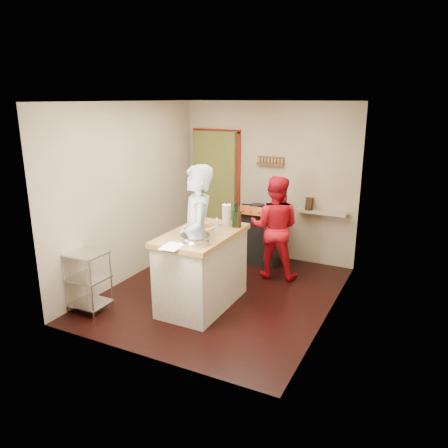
% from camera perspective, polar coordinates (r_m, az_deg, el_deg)
% --- Properties ---
extents(floor, '(3.50, 3.50, 0.00)m').
position_cam_1_polar(floor, '(6.22, -0.45, -9.01)').
color(floor, black).
rests_on(floor, ground).
extents(back_wall, '(3.00, 0.44, 2.60)m').
position_cam_1_polar(back_wall, '(7.66, 1.31, 4.78)').
color(back_wall, tan).
rests_on(back_wall, ground).
extents(left_wall, '(0.04, 3.50, 2.60)m').
position_cam_1_polar(left_wall, '(6.58, -12.22, 4.03)').
color(left_wall, tan).
rests_on(left_wall, ground).
extents(right_wall, '(0.04, 3.50, 2.60)m').
position_cam_1_polar(right_wall, '(5.29, 14.15, 0.96)').
color(right_wall, tan).
rests_on(right_wall, ground).
extents(ceiling, '(3.00, 3.50, 0.02)m').
position_cam_1_polar(ceiling, '(5.62, -0.51, 15.82)').
color(ceiling, white).
rests_on(ceiling, back_wall).
extents(stove, '(0.60, 0.63, 1.00)m').
position_cam_1_polar(stove, '(7.25, 5.00, -1.52)').
color(stove, black).
rests_on(stove, ground).
extents(wire_shelving, '(0.48, 0.40, 0.80)m').
position_cam_1_polar(wire_shelving, '(5.84, -17.35, -6.81)').
color(wire_shelving, silver).
rests_on(wire_shelving, ground).
extents(island, '(0.78, 1.45, 1.31)m').
position_cam_1_polar(island, '(5.70, -2.85, -5.71)').
color(island, beige).
rests_on(island, ground).
extents(person_stripe, '(0.76, 0.82, 1.88)m').
position_cam_1_polar(person_stripe, '(5.47, -3.52, -2.04)').
color(person_stripe, '#B1B0B5').
rests_on(person_stripe, ground).
extents(person_red, '(0.85, 0.71, 1.56)m').
position_cam_1_polar(person_red, '(6.56, 6.64, -0.45)').
color(person_red, '#A90B15').
rests_on(person_red, ground).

